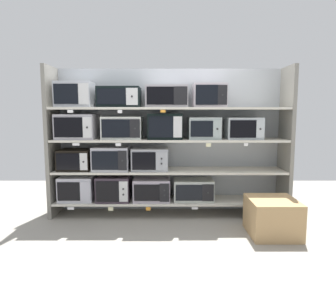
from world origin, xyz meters
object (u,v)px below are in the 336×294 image
object	(u,v)px
microwave_8	(121,128)
microwave_13	(118,97)
microwave_14	(165,97)
microwave_5	(111,158)
microwave_4	(74,160)
microwave_2	(151,189)
microwave_15	(208,96)
microwave_12	(73,95)
shipping_carton	(271,217)
microwave_3	(192,189)
microwave_7	(76,127)
microwave_9	(164,126)
microwave_11	(242,128)
microwave_6	(149,159)
microwave_0	(76,188)
microwave_1	(113,188)
microwave_10	(203,128)

from	to	relation	value
microwave_8	microwave_13	distance (m)	0.41
microwave_14	microwave_5	bearing A→B (deg)	-180.00
microwave_4	microwave_2	bearing A→B (deg)	0.02
microwave_2	microwave_15	bearing A→B (deg)	-0.02
microwave_12	shipping_carton	bearing A→B (deg)	-15.50
microwave_3	microwave_7	distance (m)	1.79
microwave_4	microwave_9	bearing A→B (deg)	-0.00
microwave_5	shipping_carton	world-z (taller)	microwave_5
microwave_15	microwave_11	bearing A→B (deg)	0.00
microwave_12	microwave_13	xyz separation A→B (m)	(0.59, 0.00, -0.03)
microwave_11	microwave_12	xyz separation A→B (m)	(-2.25, 0.00, 0.45)
microwave_4	microwave_12	bearing A→B (deg)	0.47
microwave_2	microwave_6	distance (m)	0.42
microwave_7	microwave_12	size ratio (longest dim) A/B	1.08
microwave_7	microwave_5	bearing A→B (deg)	-0.00
microwave_11	microwave_14	world-z (taller)	microwave_14
microwave_5	microwave_14	bearing A→B (deg)	0.00
microwave_4	microwave_13	distance (m)	1.04
microwave_0	microwave_12	size ratio (longest dim) A/B	0.97
microwave_7	microwave_9	world-z (taller)	microwave_9
microwave_6	microwave_11	xyz separation A→B (m)	(1.26, -0.00, 0.42)
microwave_2	microwave_9	size ratio (longest dim) A/B	1.08
microwave_2	microwave_14	xyz separation A→B (m)	(0.20, -0.00, 1.26)
microwave_8	microwave_13	bearing A→B (deg)	179.56
microwave_12	microwave_11	bearing A→B (deg)	-0.00
microwave_11	microwave_13	bearing A→B (deg)	179.99
shipping_carton	microwave_5	bearing A→B (deg)	161.02
shipping_carton	microwave_9	bearing A→B (deg)	151.43
microwave_14	microwave_6	bearing A→B (deg)	-179.99
microwave_15	microwave_5	bearing A→B (deg)	179.99
microwave_4	microwave_11	world-z (taller)	microwave_11
microwave_12	microwave_15	distance (m)	1.79
microwave_1	microwave_10	xyz separation A→B (m)	(1.23, 0.00, 0.82)
microwave_1	microwave_13	size ratio (longest dim) A/B	0.81
microwave_8	microwave_11	xyz separation A→B (m)	(1.63, -0.00, -0.01)
microwave_7	microwave_8	distance (m)	0.60
microwave_5	microwave_15	bearing A→B (deg)	-0.01
microwave_12	microwave_7	bearing A→B (deg)	-0.22
microwave_10	microwave_14	xyz separation A→B (m)	(-0.50, -0.00, 0.42)
microwave_9	microwave_11	bearing A→B (deg)	0.00
microwave_14	microwave_12	bearing A→B (deg)	180.00
microwave_13	microwave_14	size ratio (longest dim) A/B	1.01
microwave_1	microwave_3	distance (m)	1.09
microwave_1	shipping_carton	world-z (taller)	microwave_1
microwave_0	microwave_1	size ratio (longest dim) A/B	1.04
microwave_6	microwave_8	bearing A→B (deg)	-179.99
microwave_6	microwave_12	bearing A→B (deg)	179.99
microwave_10	microwave_3	bearing A→B (deg)	-179.93
microwave_2	microwave_8	distance (m)	0.93
microwave_2	microwave_8	size ratio (longest dim) A/B	0.94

